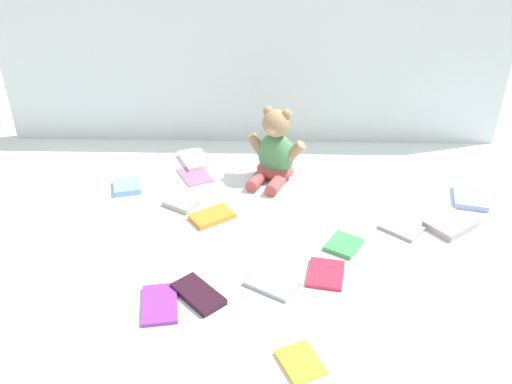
{
  "coord_description": "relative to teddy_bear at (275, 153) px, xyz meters",
  "views": [
    {
      "loc": [
        0.05,
        -1.35,
        0.85
      ],
      "look_at": [
        0.02,
        -0.1,
        0.1
      ],
      "focal_mm": 38.1,
      "sensor_mm": 36.0,
      "label": 1
    }
  ],
  "objects": [
    {
      "name": "ground_plane",
      "position": [
        -0.08,
        -0.16,
        -0.09
      ],
      "size": [
        3.2,
        3.2,
        0.0
      ],
      "primitive_type": "plane",
      "color": "silver"
    },
    {
      "name": "book_case_8",
      "position": [
        -0.26,
        -0.6,
        -0.08
      ],
      "size": [
        0.1,
        0.14,
        0.01
      ],
      "primitive_type": "cube",
      "rotation": [
        0.0,
        0.0,
        3.32
      ],
      "color": "purple",
      "rests_on": "ground_plane"
    },
    {
      "name": "teddy_bear",
      "position": [
        0.0,
        0.0,
        0.0
      ],
      "size": [
        0.19,
        0.2,
        0.23
      ],
      "rotation": [
        0.0,
        0.0,
        -0.38
      ],
      "color": "#4C8C59",
      "rests_on": "ground_plane"
    },
    {
      "name": "book_case_0",
      "position": [
        -0.45,
        -0.08,
        -0.08
      ],
      "size": [
        0.1,
        0.11,
        0.02
      ],
      "primitive_type": "cube",
      "rotation": [
        0.0,
        0.0,
        3.42
      ],
      "color": "#76A4DB",
      "rests_on": "ground_plane"
    },
    {
      "name": "book_case_11",
      "position": [
        0.18,
        -0.36,
        -0.08
      ],
      "size": [
        0.11,
        0.12,
        0.01
      ],
      "primitive_type": "cube",
      "rotation": [
        0.0,
        0.0,
        5.73
      ],
      "color": "#3EA056",
      "rests_on": "ground_plane"
    },
    {
      "name": "book_case_9",
      "position": [
        -0.01,
        -0.52,
        -0.08
      ],
      "size": [
        0.14,
        0.12,
        0.01
      ],
      "primitive_type": "cube",
      "rotation": [
        0.0,
        0.0,
        1.03
      ],
      "color": "#91A2A9",
      "rests_on": "ground_plane"
    },
    {
      "name": "book_case_4",
      "position": [
        -0.18,
        -0.24,
        -0.08
      ],
      "size": [
        0.14,
        0.13,
        0.01
      ],
      "primitive_type": "cube",
      "rotation": [
        0.0,
        0.0,
        2.19
      ],
      "color": "orange",
      "rests_on": "ground_plane"
    },
    {
      "name": "book_case_3",
      "position": [
        0.58,
        -0.12,
        -0.08
      ],
      "size": [
        0.12,
        0.14,
        0.02
      ],
      "primitive_type": "cube",
      "rotation": [
        0.0,
        0.0,
        2.92
      ],
      "color": "#87A3D5",
      "rests_on": "ground_plane"
    },
    {
      "name": "book_case_6",
      "position": [
        -0.18,
        -0.56,
        -0.08
      ],
      "size": [
        0.14,
        0.14,
        0.02
      ],
      "primitive_type": "cube",
      "rotation": [
        0.0,
        0.0,
        0.76
      ],
      "color": "black",
      "rests_on": "ground_plane"
    },
    {
      "name": "book_case_10",
      "position": [
        0.05,
        -0.76,
        -0.08
      ],
      "size": [
        0.11,
        0.11,
        0.01
      ],
      "primitive_type": "cube",
      "rotation": [
        0.0,
        0.0,
        3.59
      ],
      "color": "yellow",
      "rests_on": "ground_plane"
    },
    {
      "name": "book_case_7",
      "position": [
        -0.27,
        0.1,
        -0.08
      ],
      "size": [
        0.13,
        0.16,
        0.02
      ],
      "primitive_type": "cube",
      "rotation": [
        0.0,
        0.0,
        3.56
      ],
      "color": "white",
      "rests_on": "ground_plane"
    },
    {
      "name": "backdrop_drape",
      "position": [
        -0.08,
        0.28,
        0.19
      ],
      "size": [
        1.72,
        0.03,
        0.56
      ],
      "primitive_type": "cube",
      "color": "silver",
      "rests_on": "ground_plane"
    },
    {
      "name": "book_case_13",
      "position": [
        0.35,
        -0.28,
        -0.08
      ],
      "size": [
        0.13,
        0.13,
        0.01
      ],
      "primitive_type": "cube",
      "rotation": [
        0.0,
        0.0,
        4.01
      ],
      "color": "#909598",
      "rests_on": "ground_plane"
    },
    {
      "name": "book_case_1",
      "position": [
        0.12,
        -0.48,
        -0.08
      ],
      "size": [
        0.1,
        0.12,
        0.01
      ],
      "primitive_type": "cube",
      "rotation": [
        0.0,
        0.0,
        6.1
      ],
      "color": "#DA2842",
      "rests_on": "ground_plane"
    },
    {
      "name": "book_case_2",
      "position": [
        -0.27,
        -0.17,
        -0.08
      ],
      "size": [
        0.12,
        0.11,
        0.02
      ],
      "primitive_type": "cube",
      "rotation": [
        0.0,
        0.0,
        1.03
      ],
      "color": "#9EA594",
      "rests_on": "ground_plane"
    },
    {
      "name": "book_case_5",
      "position": [
        0.48,
        -0.26,
        -0.08
      ],
      "size": [
        0.16,
        0.15,
        0.02
      ],
      "primitive_type": "cube",
      "rotation": [
        0.0,
        0.0,
        5.38
      ],
      "color": "#A59399",
      "rests_on": "ground_plane"
    },
    {
      "name": "book_case_12",
      "position": [
        -0.26,
        0.0,
        -0.08
      ],
      "size": [
        0.13,
        0.15,
        0.01
      ],
      "primitive_type": "cube",
      "rotation": [
        0.0,
        0.0,
        0.48
      ],
      "color": "#BF638D",
      "rests_on": "ground_plane"
    }
  ]
}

